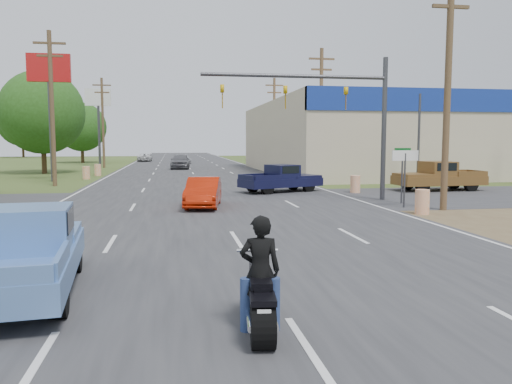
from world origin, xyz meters
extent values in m
plane|color=#3B4A1D|center=(0.00, 0.00, 0.00)|extent=(200.00, 200.00, 0.00)
cube|color=#2D2D30|center=(0.00, 40.00, 0.01)|extent=(15.00, 180.00, 0.02)
cube|color=#2D2D30|center=(0.00, 18.00, 0.01)|extent=(120.00, 10.00, 0.02)
cube|color=#B7A88C|center=(32.00, 40.00, 3.30)|extent=(50.00, 28.00, 6.60)
cylinder|color=#4C3823|center=(9.50, 13.00, 5.00)|extent=(0.28, 0.28, 10.00)
cube|color=#4C3823|center=(9.50, 13.00, 8.40)|extent=(1.60, 0.14, 0.14)
cylinder|color=#4C3823|center=(9.50, 31.00, 5.00)|extent=(0.28, 0.28, 10.00)
cube|color=#4C3823|center=(9.50, 31.00, 9.20)|extent=(2.00, 0.14, 0.14)
cube|color=#4C3823|center=(9.50, 31.00, 8.40)|extent=(1.60, 0.14, 0.14)
cylinder|color=#4C3823|center=(9.50, 49.00, 5.00)|extent=(0.28, 0.28, 10.00)
cube|color=#4C3823|center=(9.50, 49.00, 9.20)|extent=(2.00, 0.14, 0.14)
cube|color=#4C3823|center=(9.50, 49.00, 8.40)|extent=(1.60, 0.14, 0.14)
cylinder|color=#4C3823|center=(-9.50, 28.00, 5.00)|extent=(0.28, 0.28, 10.00)
cube|color=#4C3823|center=(-9.50, 28.00, 9.20)|extent=(2.00, 0.14, 0.14)
cube|color=#4C3823|center=(-9.50, 28.00, 8.40)|extent=(1.60, 0.14, 0.14)
cylinder|color=#4C3823|center=(-9.50, 52.00, 5.00)|extent=(0.28, 0.28, 10.00)
cube|color=#4C3823|center=(-9.50, 52.00, 9.20)|extent=(2.00, 0.14, 0.14)
cube|color=#4C3823|center=(-9.50, 52.00, 8.40)|extent=(1.60, 0.14, 0.14)
cylinder|color=#422D19|center=(-13.50, 42.00, 1.62)|extent=(0.44, 0.44, 3.24)
sphere|color=#224614|center=(-13.50, 42.00, 5.58)|extent=(7.56, 7.56, 7.56)
cylinder|color=#422D19|center=(-14.20, 66.00, 1.44)|extent=(0.44, 0.44, 2.88)
sphere|color=#224614|center=(-14.20, 66.00, 4.96)|extent=(6.72, 6.72, 6.72)
cylinder|color=#422D19|center=(55.00, 70.00, 1.80)|extent=(0.44, 0.44, 3.60)
cylinder|color=#422D19|center=(30.00, 95.00, 1.71)|extent=(0.44, 0.44, 3.42)
sphere|color=#224614|center=(30.00, 95.00, 5.89)|extent=(7.98, 7.98, 7.98)
cylinder|color=#422D19|center=(-30.00, 95.00, 1.89)|extent=(0.44, 0.44, 3.78)
sphere|color=#224614|center=(-30.00, 95.00, 6.51)|extent=(8.82, 8.82, 8.82)
cylinder|color=orange|center=(8.00, 12.00, 0.50)|extent=(0.56, 0.56, 1.00)
cylinder|color=orange|center=(8.40, 20.50, 0.50)|extent=(0.56, 0.56, 1.00)
cylinder|color=orange|center=(-8.50, 34.00, 0.50)|extent=(0.56, 0.56, 1.00)
cylinder|color=orange|center=(-8.20, 38.00, 0.50)|extent=(0.56, 0.56, 1.00)
cylinder|color=#3F3F44|center=(-10.50, 32.00, 4.50)|extent=(0.30, 0.30, 9.00)
cube|color=#B21414|center=(-10.50, 32.00, 8.20)|extent=(3.00, 0.35, 2.00)
cylinder|color=#3F3F44|center=(-10.50, 56.00, 4.50)|extent=(0.30, 0.30, 9.00)
cube|color=white|center=(-10.50, 56.00, 8.20)|extent=(3.00, 0.35, 2.00)
cylinder|color=#3F3F44|center=(8.20, 14.00, 1.20)|extent=(0.08, 0.08, 2.40)
cube|color=white|center=(8.20, 14.00, 2.30)|extent=(1.20, 0.05, 0.45)
cylinder|color=#3F3F44|center=(8.80, 15.50, 1.20)|extent=(0.08, 0.08, 2.40)
cube|color=#0C591E|center=(8.80, 15.50, 2.50)|extent=(0.80, 0.04, 0.22)
cylinder|color=#3F3F44|center=(8.50, 17.00, 3.50)|extent=(0.24, 0.24, 7.00)
cylinder|color=#3F3F44|center=(4.00, 17.00, 6.00)|extent=(9.00, 0.18, 0.18)
imported|color=gold|center=(6.50, 17.00, 5.55)|extent=(0.18, 0.40, 1.10)
imported|color=gold|center=(3.50, 17.00, 5.55)|extent=(0.18, 0.40, 1.10)
imported|color=gold|center=(0.50, 17.00, 5.55)|extent=(0.18, 0.40, 1.10)
imported|color=#B01F08|center=(-0.50, 15.66, 0.65)|extent=(1.97, 4.13, 1.31)
cylinder|color=black|center=(-0.61, 0.20, 0.35)|extent=(0.41, 0.73, 0.69)
cylinder|color=black|center=(-0.44, 1.72, 0.35)|extent=(0.20, 0.70, 0.69)
cube|color=black|center=(-0.52, 0.99, 0.65)|extent=(0.37, 1.28, 0.32)
cube|color=black|center=(-0.49, 1.25, 0.86)|extent=(0.34, 0.60, 0.23)
cube|color=black|center=(-0.56, 0.67, 0.82)|extent=(0.38, 0.61, 0.11)
cylinder|color=white|center=(-0.46, 1.56, 1.10)|extent=(0.68, 0.13, 0.05)
cube|color=white|center=(-0.64, -0.03, 0.58)|extent=(0.19, 0.04, 0.13)
imported|color=black|center=(-0.54, 0.83, 0.85)|extent=(0.66, 0.47, 1.70)
cylinder|color=black|center=(-4.01, 4.95, 0.39)|extent=(0.37, 0.80, 0.77)
cylinder|color=black|center=(-3.71, 1.96, 0.39)|extent=(0.37, 0.80, 0.77)
cube|color=#5A84C2|center=(-4.66, 3.37, 0.60)|extent=(2.42, 5.18, 0.50)
cube|color=#5A84C2|center=(-4.81, 4.87, 0.92)|extent=(2.01, 2.08, 0.17)
cube|color=#5A84C2|center=(-4.67, 3.47, 1.25)|extent=(1.92, 1.67, 0.82)
cube|color=black|center=(-4.67, 3.47, 1.40)|extent=(1.92, 1.38, 0.43)
cylinder|color=black|center=(5.36, 22.93, 0.37)|extent=(0.78, 0.53, 0.73)
cylinder|color=black|center=(5.95, 21.50, 0.37)|extent=(0.78, 0.53, 0.73)
cylinder|color=black|center=(2.71, 21.84, 0.37)|extent=(0.78, 0.53, 0.73)
cylinder|color=black|center=(3.29, 20.41, 0.37)|extent=(0.78, 0.53, 0.73)
cube|color=black|center=(4.33, 21.67, 0.57)|extent=(5.12, 3.51, 0.48)
cube|color=black|center=(5.65, 22.21, 0.87)|extent=(2.34, 2.30, 0.17)
cube|color=black|center=(4.42, 21.71, 1.19)|extent=(1.97, 2.11, 0.78)
cube|color=black|center=(4.42, 21.71, 1.33)|extent=(1.71, 2.03, 0.41)
cube|color=black|center=(2.16, 20.79, 0.94)|extent=(0.71, 1.59, 0.28)
cylinder|color=black|center=(12.26, 20.01, 0.40)|extent=(0.83, 0.35, 0.81)
cylinder|color=black|center=(12.16, 21.71, 0.40)|extent=(0.83, 0.35, 0.81)
cylinder|color=black|center=(15.41, 20.19, 0.40)|extent=(0.83, 0.35, 0.81)
cylinder|color=black|center=(15.31, 21.89, 0.40)|extent=(0.83, 0.35, 0.81)
cube|color=brown|center=(13.79, 20.95, 0.63)|extent=(5.37, 2.32, 0.53)
cube|color=brown|center=(12.21, 20.86, 0.96)|extent=(2.11, 2.03, 0.18)
cube|color=brown|center=(13.68, 20.95, 1.31)|extent=(1.68, 1.95, 0.86)
cube|color=black|center=(13.68, 20.95, 1.47)|extent=(1.37, 1.97, 0.46)
cube|color=brown|center=(16.36, 21.10, 1.03)|extent=(0.19, 1.86, 0.30)
imported|color=slate|center=(-1.03, 48.01, 0.83)|extent=(2.24, 4.97, 1.66)
imported|color=#BCBDC2|center=(-0.50, 61.72, 0.63)|extent=(2.35, 4.55, 1.26)
imported|color=silver|center=(-5.94, 69.69, 0.59)|extent=(2.14, 4.35, 1.19)
camera|label=1|loc=(-1.81, -6.42, 2.88)|focal=35.00mm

